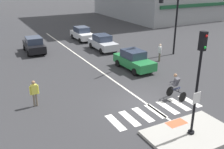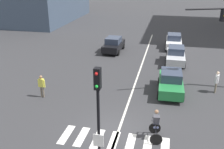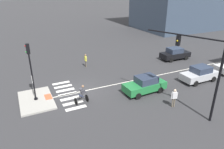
# 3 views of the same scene
# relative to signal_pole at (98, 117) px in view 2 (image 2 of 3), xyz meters

# --- Properties ---
(ground_plane) EXTENTS (300.00, 300.00, 0.00)m
(ground_plane) POSITION_rel_signal_pole_xyz_m (0.00, 3.82, -3.20)
(ground_plane) COLOR #333335
(signal_pole) EXTENTS (0.44, 0.38, 5.08)m
(signal_pole) POSITION_rel_signal_pole_xyz_m (0.00, 0.00, 0.00)
(signal_pole) COLOR black
(signal_pole) RESTS_ON traffic_island
(crosswalk_stripe_a) EXTENTS (0.44, 1.80, 0.01)m
(crosswalk_stripe_a) POSITION_rel_signal_pole_xyz_m (-2.71, 2.86, -3.20)
(crosswalk_stripe_a) COLOR silver
(crosswalk_stripe_a) RESTS_ON ground
(crosswalk_stripe_b) EXTENTS (0.44, 1.80, 0.01)m
(crosswalk_stripe_b) POSITION_rel_signal_pole_xyz_m (-1.80, 2.86, -3.20)
(crosswalk_stripe_b) COLOR silver
(crosswalk_stripe_b) RESTS_ON ground
(crosswalk_stripe_c) EXTENTS (0.44, 1.80, 0.01)m
(crosswalk_stripe_c) POSITION_rel_signal_pole_xyz_m (-0.90, 2.86, -3.20)
(crosswalk_stripe_c) COLOR silver
(crosswalk_stripe_c) RESTS_ON ground
(crosswalk_stripe_d) EXTENTS (0.44, 1.80, 0.01)m
(crosswalk_stripe_d) POSITION_rel_signal_pole_xyz_m (0.00, 2.86, -3.20)
(crosswalk_stripe_d) COLOR silver
(crosswalk_stripe_d) RESTS_ON ground
(crosswalk_stripe_e) EXTENTS (0.44, 1.80, 0.01)m
(crosswalk_stripe_e) POSITION_rel_signal_pole_xyz_m (0.90, 2.86, -3.20)
(crosswalk_stripe_e) COLOR silver
(crosswalk_stripe_e) RESTS_ON ground
(crosswalk_stripe_f) EXTENTS (0.44, 1.80, 0.01)m
(crosswalk_stripe_f) POSITION_rel_signal_pole_xyz_m (1.80, 2.86, -3.20)
(crosswalk_stripe_f) COLOR silver
(crosswalk_stripe_f) RESTS_ON ground
(crosswalk_stripe_g) EXTENTS (0.44, 1.80, 0.01)m
(crosswalk_stripe_g) POSITION_rel_signal_pole_xyz_m (2.71, 2.86, -3.20)
(crosswalk_stripe_g) COLOR silver
(crosswalk_stripe_g) RESTS_ON ground
(lane_centre_line) EXTENTS (0.14, 28.00, 0.01)m
(lane_centre_line) POSITION_rel_signal_pole_xyz_m (0.06, 13.82, -3.20)
(lane_centre_line) COLOR silver
(lane_centre_line) RESTS_ON ground
(car_black_westbound_distant) EXTENTS (1.95, 4.16, 1.64)m
(car_black_westbound_distant) POSITION_rel_signal_pole_xyz_m (-3.51, 18.83, -2.39)
(car_black_westbound_distant) COLOR black
(car_black_westbound_distant) RESTS_ON ground
(car_green_eastbound_mid) EXTENTS (1.96, 4.16, 1.64)m
(car_green_eastbound_mid) POSITION_rel_signal_pole_xyz_m (2.82, 9.64, -2.39)
(car_green_eastbound_mid) COLOR #237A3D
(car_green_eastbound_mid) RESTS_ON ground
(car_silver_eastbound_far) EXTENTS (1.85, 4.10, 1.64)m
(car_silver_eastbound_far) POSITION_rel_signal_pole_xyz_m (3.17, 16.35, -2.39)
(car_silver_eastbound_far) COLOR silver
(car_silver_eastbound_far) RESTS_ON ground
(car_white_eastbound_distant) EXTENTS (1.88, 4.12, 1.64)m
(car_white_eastbound_distant) POSITION_rel_signal_pole_xyz_m (2.96, 21.70, -2.39)
(car_white_eastbound_distant) COLOR white
(car_white_eastbound_distant) RESTS_ON ground
(cyclist) EXTENTS (0.80, 1.17, 1.68)m
(cyclist) POSITION_rel_signal_pole_xyz_m (2.13, 3.61, -2.33)
(cyclist) COLOR black
(cyclist) RESTS_ON ground
(pedestrian_at_curb_left) EXTENTS (0.55, 0.22, 1.67)m
(pedestrian_at_curb_left) POSITION_rel_signal_pole_xyz_m (-6.08, 6.81, -2.22)
(pedestrian_at_curb_left) COLOR #6B6051
(pedestrian_at_curb_left) RESTS_ON ground
(pedestrian_waiting_far_side) EXTENTS (0.32, 0.53, 1.67)m
(pedestrian_waiting_far_side) POSITION_rel_signal_pole_xyz_m (6.10, 10.33, -2.22)
(pedestrian_waiting_far_side) COLOR #6B6051
(pedestrian_waiting_far_side) RESTS_ON ground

